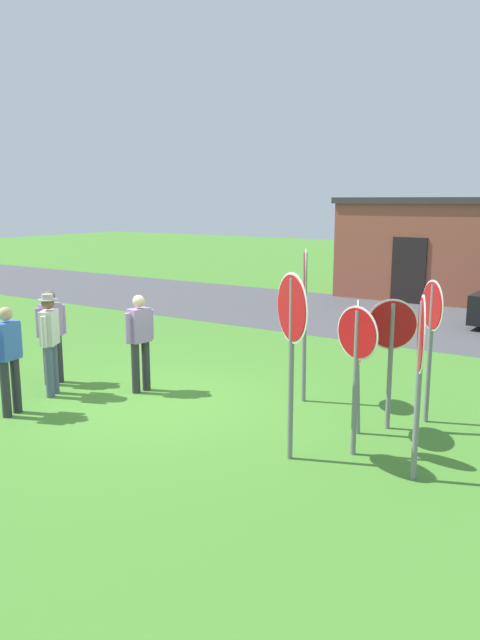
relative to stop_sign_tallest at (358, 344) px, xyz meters
name	(u,v)px	position (x,y,z in m)	size (l,w,h in m)	color
ground_plane	(144,401)	(-3.48, -0.55, -1.30)	(80.00, 80.00, 0.00)	#47842D
street_asphalt	(358,315)	(-3.48, 8.60, -1.30)	(60.00, 6.40, 0.01)	#4C4C51
building_background	(431,246)	(-2.95, 13.68, 0.38)	(5.42, 4.74, 3.34)	brown
stop_sign_tallest	(358,344)	(0.00, 0.00, 0.00)	(0.41, 0.84, 1.92)	slate
stop_sign_leaning_left	(305,298)	(-1.28, 0.87, 0.42)	(0.38, 0.70, 2.51)	slate
stop_sign_nearest	(420,354)	(1.15, -1.00, 0.23)	(0.33, 0.85, 2.22)	slate
stop_sign_low_front	(356,356)	(0.26, -0.71, 0.03)	(0.65, 0.26, 1.97)	slate
stop_sign_far_back	(431,327)	(0.70, 1.01, 0.15)	(0.47, 0.59, 2.14)	slate
stop_sign_leaning_right	(291,332)	(-0.37, -1.27, 0.37)	(0.71, 0.54, 2.40)	slate
stop_sign_center_cluster	(391,342)	(0.32, 0.43, -0.01)	(0.64, 0.37, 1.91)	slate
person_with_sunhat	(8,355)	(-4.75, -2.16, -0.35)	(0.28, 0.56, 1.69)	#2D2D33
person_in_teal	(52,332)	(-5.51, -0.70, -0.35)	(0.30, 0.56, 1.69)	#2D2D33
person_on_left	(140,338)	(-3.86, -0.20, -0.35)	(0.29, 0.56, 1.69)	#2D2D33
person_holding_notes	(50,339)	(-4.99, -1.17, -0.32)	(0.37, 0.51, 1.74)	#4C5670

